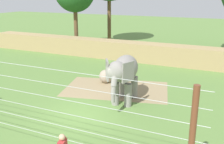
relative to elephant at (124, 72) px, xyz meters
The scene contains 6 objects.
ground_plane 3.35m from the elephant, 119.31° to the right, with size 120.00×120.00×0.00m, color #5B7F3D.
dirt_patch 3.01m from the elephant, 124.47° to the left, with size 6.77×4.09×0.01m, color #937F5B.
embankment_wall 10.02m from the elephant, 97.86° to the left, with size 36.00×1.80×1.72m, color tan.
elephant is the anchor object (origin of this frame).
enrichment_ball 4.05m from the elephant, 131.59° to the left, with size 0.95×0.95×0.95m, color gray.
cable_fence 5.92m from the elephant, 103.32° to the right, with size 12.95×0.20×3.62m.
Camera 1 is at (6.77, -11.02, 6.20)m, focal length 42.86 mm.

